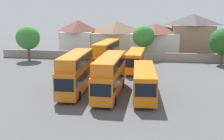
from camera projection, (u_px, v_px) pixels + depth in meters
ground at (124, 66)px, 50.69m from camera, size 140.00×140.00×0.00m
depot_boundary_wall at (127, 56)px, 56.34m from camera, size 56.00×0.50×1.80m
bus_1 at (76, 70)px, 33.72m from camera, size 2.87×10.70×4.94m
bus_2 at (110, 73)px, 32.51m from camera, size 2.67×11.34×4.77m
bus_3 at (144, 80)px, 32.24m from camera, size 3.14×11.07×3.43m
bus_4 at (107, 54)px, 46.58m from camera, size 3.26×11.86×5.02m
bus_5 at (136, 59)px, 46.28m from camera, size 2.86×10.68×3.51m
house_terrace_left at (78, 37)px, 64.74m from camera, size 7.88×7.49×8.21m
house_terrace_centre at (116, 38)px, 63.78m from camera, size 11.26×7.44×7.98m
house_terrace_right at (154, 40)px, 61.38m from camera, size 11.27×7.50×7.49m
house_terrace_far_right at (192, 35)px, 60.42m from camera, size 9.46×6.81×9.67m
tree_left_of_lot at (223, 42)px, 50.92m from camera, size 5.10×5.10×7.08m
tree_behind_wall at (144, 36)px, 57.40m from camera, size 4.70×4.70×7.35m
tree_right_of_lot at (28, 38)px, 55.60m from camera, size 4.93×4.93×7.27m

